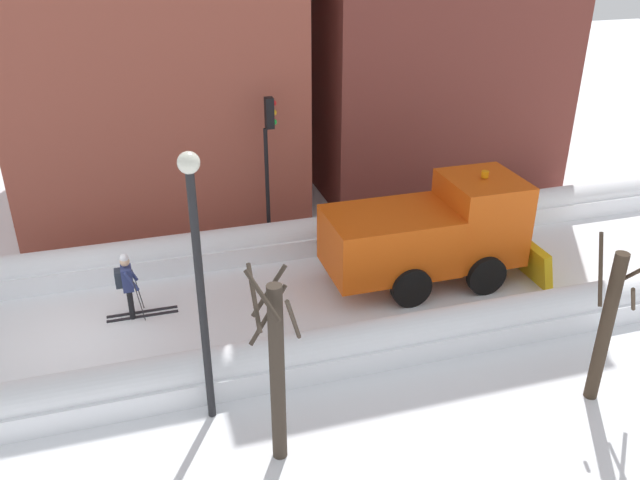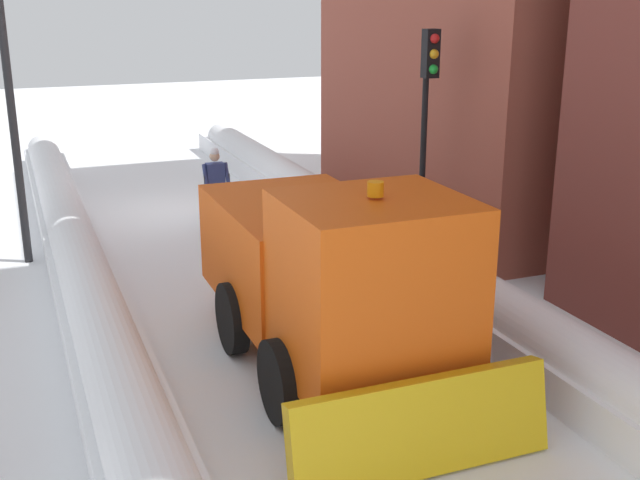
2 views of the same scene
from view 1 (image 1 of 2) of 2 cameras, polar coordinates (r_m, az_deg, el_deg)
The scene contains 9 objects.
ground_plane at distance 19.22m, azimuth 11.11°, elevation -3.24°, with size 80.00×80.00×0.00m, color white.
snowbank_left at distance 21.30m, azimuth 7.74°, elevation 1.47°, with size 1.10×36.00×1.02m.
snowbank_right at distance 16.91m, azimuth 15.63°, elevation -6.62°, with size 1.10×36.00×0.99m.
plow_truck at distance 18.42m, azimuth 9.80°, elevation 0.69°, with size 3.20×5.98×3.12m.
skier at distance 17.35m, azimuth -16.28°, elevation -3.55°, with size 0.62×1.80×1.81m.
traffic_light_pole at distance 19.70m, azimuth -4.42°, elevation 8.24°, with size 0.28×0.42×4.61m.
street_lamp at distance 12.35m, azimuth -10.48°, elevation -1.99°, with size 0.40×0.40×5.75m.
bare_tree_near at distance 12.06m, azimuth -3.76°, elevation -10.99°, with size 1.10×1.00×4.10m.
bare_tree_mid at distance 14.77m, azimuth 23.50°, elevation -6.74°, with size 1.25×1.26×3.72m.
Camera 1 is at (14.59, 1.77, 9.43)m, focal length 37.08 mm.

